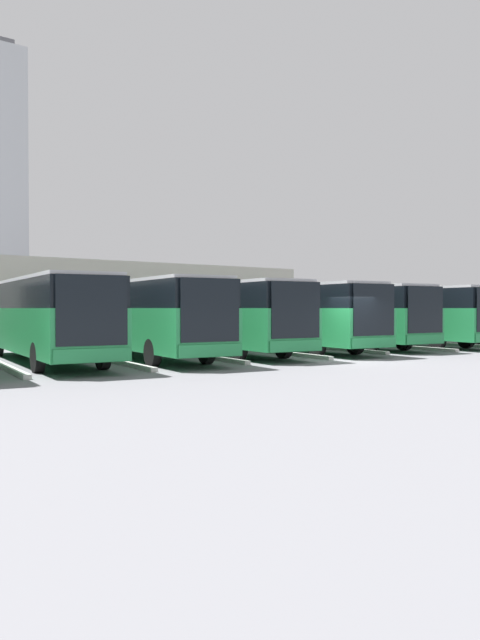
% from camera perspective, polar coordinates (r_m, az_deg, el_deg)
% --- Properties ---
extents(ground_plane, '(600.00, 600.00, 0.00)m').
position_cam_1_polar(ground_plane, '(24.72, 9.85, -3.68)').
color(ground_plane, slate).
extents(bus_0, '(3.82, 12.64, 3.15)m').
position_cam_1_polar(bus_0, '(39.13, 17.19, 0.63)').
color(bus_0, '#238447').
rests_on(bus_0, ground_plane).
extents(curb_divider_0, '(1.07, 7.21, 0.15)m').
position_cam_1_polar(curb_divider_0, '(36.51, 17.69, -2.06)').
color(curb_divider_0, '#B2B2AD').
rests_on(curb_divider_0, ground_plane).
extents(bus_1, '(3.82, 12.64, 3.15)m').
position_cam_1_polar(bus_1, '(35.68, 14.19, 0.60)').
color(bus_1, '#238447').
rests_on(bus_1, ground_plane).
extents(curb_divider_1, '(1.07, 7.21, 0.15)m').
position_cam_1_polar(curb_divider_1, '(33.06, 14.51, -2.37)').
color(curb_divider_1, '#B2B2AD').
rests_on(curb_divider_1, ground_plane).
extents(bus_2, '(3.82, 12.64, 3.15)m').
position_cam_1_polar(bus_2, '(33.31, 8.84, 0.59)').
color(bus_2, '#238447').
rests_on(bus_2, ground_plane).
extents(curb_divider_2, '(1.07, 7.21, 0.15)m').
position_cam_1_polar(curb_divider_2, '(30.69, 8.72, -2.61)').
color(curb_divider_2, '#B2B2AD').
rests_on(curb_divider_2, ground_plane).
extents(bus_3, '(3.82, 12.64, 3.15)m').
position_cam_1_polar(bus_3, '(30.28, 4.28, 0.55)').
color(bus_3, '#238447').
rests_on(bus_3, ground_plane).
extents(curb_divider_3, '(1.07, 7.21, 0.15)m').
position_cam_1_polar(curb_divider_3, '(27.68, 3.70, -3.00)').
color(curb_divider_3, '#B2B2AD').
rests_on(curb_divider_3, ground_plane).
extents(bus_4, '(3.82, 12.64, 3.15)m').
position_cam_1_polar(bus_4, '(28.11, -2.14, 0.51)').
color(bus_4, '#238447').
rests_on(bus_4, ground_plane).
extents(curb_divider_4, '(1.07, 7.21, 0.15)m').
position_cam_1_polar(curb_divider_4, '(25.56, -3.43, -3.34)').
color(curb_divider_4, '#B2B2AD').
rests_on(curb_divider_4, ground_plane).
extents(bus_5, '(3.82, 12.64, 3.15)m').
position_cam_1_polar(bus_5, '(25.88, -9.00, 0.45)').
color(bus_5, '#238447').
rests_on(bus_5, ground_plane).
extents(curb_divider_5, '(1.07, 7.21, 0.15)m').
position_cam_1_polar(curb_divider_5, '(23.44, -11.16, -3.76)').
color(curb_divider_5, '#B2B2AD').
rests_on(curb_divider_5, ground_plane).
extents(bus_6, '(3.82, 12.64, 3.15)m').
position_cam_1_polar(bus_6, '(24.61, -17.46, 0.38)').
color(bus_6, '#238447').
rests_on(bus_6, ground_plane).
extents(curb_divider_6, '(1.07, 7.21, 0.15)m').
position_cam_1_polar(curb_divider_6, '(22.35, -20.64, -4.04)').
color(curb_divider_6, '#B2B2AD').
rests_on(curb_divider_6, ground_plane).
extents(station_building, '(26.94, 16.10, 5.00)m').
position_cam_1_polar(station_building, '(45.69, -13.56, 1.65)').
color(station_building, '#A8A399').
rests_on(station_building, ground_plane).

